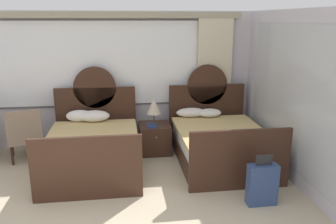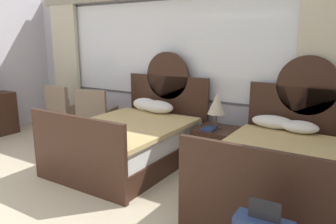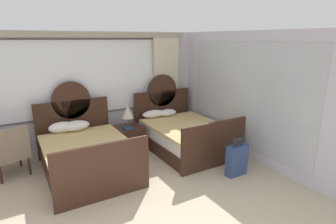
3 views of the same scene
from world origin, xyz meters
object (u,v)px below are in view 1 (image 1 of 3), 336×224
(table_lamp_on_nightstand, at_px, (154,106))
(book_on_nightstand, at_px, (152,126))
(nightstand_between_beds, at_px, (155,138))
(suitcase_on_floor, at_px, (262,184))
(bed_near_window, at_px, (93,148))
(armchair_by_window_left, at_px, (25,133))
(bed_near_mirror, at_px, (219,142))

(table_lamp_on_nightstand, height_order, book_on_nightstand, table_lamp_on_nightstand)
(table_lamp_on_nightstand, bearing_deg, nightstand_between_beds, 50.42)
(nightstand_between_beds, relative_size, suitcase_on_floor, 0.83)
(bed_near_window, relative_size, nightstand_between_beds, 3.55)
(armchair_by_window_left, height_order, suitcase_on_floor, armchair_by_window_left)
(bed_near_window, height_order, book_on_nightstand, bed_near_window)
(nightstand_between_beds, bearing_deg, book_on_nightstand, -119.43)
(nightstand_between_beds, xyz_separation_m, book_on_nightstand, (-0.07, -0.12, 0.30))
(book_on_nightstand, xyz_separation_m, armchair_by_window_left, (-2.34, 0.05, -0.06))
(bed_near_mirror, relative_size, suitcase_on_floor, 2.94)
(bed_near_window, height_order, bed_near_mirror, same)
(nightstand_between_beds, xyz_separation_m, armchair_by_window_left, (-2.40, -0.06, 0.24))
(armchair_by_window_left, bearing_deg, nightstand_between_beds, 1.52)
(bed_near_mirror, distance_m, suitcase_on_floor, 1.58)
(bed_near_mirror, xyz_separation_m, book_on_nightstand, (-1.19, 0.48, 0.22))
(bed_near_window, xyz_separation_m, armchair_by_window_left, (-1.27, 0.53, 0.16))
(table_lamp_on_nightstand, height_order, suitcase_on_floor, table_lamp_on_nightstand)
(nightstand_between_beds, distance_m, suitcase_on_floor, 2.53)
(bed_near_window, distance_m, bed_near_mirror, 2.27)
(bed_near_mirror, bearing_deg, table_lamp_on_nightstand, 152.97)
(bed_near_mirror, relative_size, nightstand_between_beds, 3.55)
(bed_near_mirror, height_order, suitcase_on_floor, bed_near_mirror)
(book_on_nightstand, bearing_deg, nightstand_between_beds, 60.57)
(armchair_by_window_left, relative_size, suitcase_on_floor, 1.32)
(bed_near_window, xyz_separation_m, nightstand_between_beds, (1.14, 0.59, -0.08))
(bed_near_mirror, bearing_deg, book_on_nightstand, 158.28)
(nightstand_between_beds, relative_size, table_lamp_on_nightstand, 1.17)
(table_lamp_on_nightstand, relative_size, book_on_nightstand, 2.04)
(book_on_nightstand, bearing_deg, table_lamp_on_nightstand, 62.04)
(nightstand_between_beds, relative_size, book_on_nightstand, 2.37)
(nightstand_between_beds, bearing_deg, suitcase_on_floor, -58.99)
(table_lamp_on_nightstand, bearing_deg, armchair_by_window_left, -178.79)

